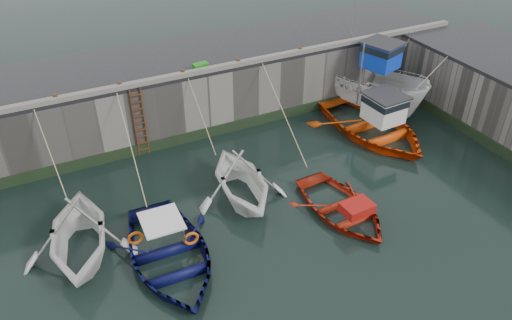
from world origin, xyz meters
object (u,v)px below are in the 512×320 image
boat_near_blue (170,262)px  boat_far_white (367,85)px  boat_near_blacktrim (241,197)px  boat_near_navy (341,212)px  bollard_a (56,98)px  ladder (140,123)px  bollard_b (120,85)px  boat_far_orange (372,125)px  bollard_c (183,73)px  bollard_e (300,50)px  fish_crate (200,66)px  boat_near_white (83,253)px  bollard_d (238,62)px

boat_near_blue → boat_far_white: 14.06m
boat_near_blacktrim → boat_far_white: boat_far_white is taller
boat_near_navy → bollard_a: 11.83m
ladder → bollard_b: bearing=146.1°
boat_far_orange → bollard_c: size_ratio=23.72×
boat_near_blue → boat_far_white: size_ratio=0.75×
boat_near_blue → boat_near_blacktrim: bearing=31.9°
boat_far_white → bollard_e: 4.24m
boat_near_blacktrim → boat_far_orange: (7.57, 1.67, 0.42)m
boat_far_white → ladder: bearing=158.5°
boat_near_blue → fish_crate: (4.18, 7.39, 3.30)m
boat_near_blacktrim → bollard_a: (-5.52, 5.04, 3.30)m
fish_crate → bollard_b: same height
bollard_b → bollard_a: bearing=180.0°
boat_near_blue → fish_crate: bearing=62.5°
ladder → boat_near_navy: 9.20m
fish_crate → bollard_a: 6.12m
boat_near_white → ladder: bearing=66.2°
boat_near_blacktrim → fish_crate: 6.30m
boat_near_blue → boat_near_navy: bearing=-1.8°
boat_near_blacktrim → bollard_c: (-0.32, 5.04, 3.30)m
boat_near_navy → bollard_d: 8.26m
boat_near_white → fish_crate: fish_crate is taller
ladder → bollard_c: (2.20, 0.34, 1.71)m
boat_far_white → boat_far_orange: size_ratio=1.09×
ladder → fish_crate: size_ratio=4.80×
bollard_e → bollard_b: bearing=180.0°
boat_far_white → fish_crate: 8.76m
bollard_b → bollard_c: same height
boat_far_white → bollard_d: (-6.71, 0.91, 2.20)m
boat_near_white → bollard_d: (8.39, 5.41, 3.30)m
boat_near_blacktrim → bollard_e: (5.48, 5.04, 3.30)m
ladder → bollard_e: (8.00, 0.34, 1.71)m
bollard_a → bollard_d: size_ratio=1.00×
boat_near_navy → ladder: bearing=124.4°
boat_near_white → bollard_c: 8.59m
boat_near_white → fish_crate: (6.71, 5.70, 3.30)m
bollard_a → boat_far_orange: bearing=-14.4°
fish_crate → bollard_d: bearing=-17.6°
boat_far_orange → bollard_d: (-5.29, 3.37, 2.88)m
boat_near_navy → fish_crate: 8.82m
boat_near_white → bollard_c: (5.79, 5.41, 3.30)m
boat_far_orange → bollard_d: bearing=144.4°
boat_far_white → boat_near_navy: bearing=-150.9°
boat_far_white → bollard_b: boat_far_white is taller
boat_near_blue → fish_crate: fish_crate is taller
bollard_a → ladder: bearing=-6.4°
fish_crate → bollard_a: bearing=174.8°
bollard_b → bollard_d: size_ratio=1.00×
boat_near_white → bollard_c: size_ratio=16.62×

